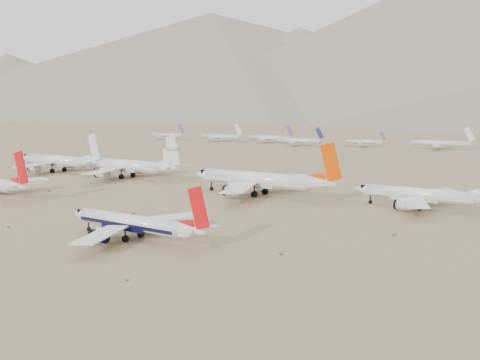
{
  "coord_description": "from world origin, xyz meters",
  "views": [
    {
      "loc": [
        76.69,
        -90.12,
        29.4
      ],
      "look_at": [
        -17.0,
        47.9,
        7.0
      ],
      "focal_mm": 40.0,
      "sensor_mm": 36.0,
      "label": 1
    }
  ],
  "objects": [
    {
      "name": "row2_gold_tail",
      "position": [
        34.73,
        67.92,
        4.13
      ],
      "size": [
        41.48,
        40.57,
        14.77
      ],
      "color": "white",
      "rests_on": "ground"
    },
    {
      "name": "main_airliner",
      "position": [
        -8.72,
        -6.38,
        3.81
      ],
      "size": [
        39.23,
        38.32,
        13.85
      ],
      "color": "white",
      "rests_on": "ground"
    },
    {
      "name": "row2_white_trijet",
      "position": [
        -87.53,
        68.69,
        5.52
      ],
      "size": [
        53.77,
        52.55,
        19.05
      ],
      "color": "white",
      "rests_on": "ground"
    },
    {
      "name": "ground",
      "position": [
        0.0,
        0.0,
        0.0
      ],
      "size": [
        7000.0,
        7000.0,
        0.0
      ],
      "primitive_type": "plane",
      "color": "olive",
      "rests_on": "ground"
    },
    {
      "name": "desert_scrub",
      "position": [
        -5.69,
        -27.78,
        0.29
      ],
      "size": [
        261.14,
        121.67,
        0.63
      ],
      "color": "brown",
      "rests_on": "ground"
    },
    {
      "name": "row2_orange_tail",
      "position": [
        -17.36,
        61.35,
        5.38
      ],
      "size": [
        53.78,
        52.61,
        19.18
      ],
      "color": "white",
      "rests_on": "ground"
    },
    {
      "name": "row2_white_twin",
      "position": [
        -130.5,
        66.0,
        5.25
      ],
      "size": [
        52.24,
        51.12,
        18.67
      ],
      "color": "white",
      "rests_on": "ground"
    }
  ]
}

